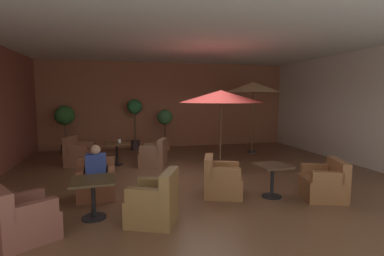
{
  "coord_description": "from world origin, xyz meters",
  "views": [
    {
      "loc": [
        -1.83,
        -7.24,
        2.07
      ],
      "look_at": [
        0.0,
        0.47,
        1.22
      ],
      "focal_mm": 26.92,
      "sensor_mm": 36.0,
      "label": 1
    }
  ],
  "objects_px": {
    "cafe_table_mid_center": "(272,174)",
    "iced_drink_cup": "(119,141)",
    "armchair_front_right_north": "(23,220)",
    "armchair_front_right_east": "(155,203)",
    "armchair_front_right_south": "(97,183)",
    "potted_tree_mid_left": "(165,124)",
    "potted_tree_left_corner": "(135,113)",
    "patio_umbrella_tall_red": "(253,88)",
    "patron_blue_shirt": "(96,164)",
    "armchair_front_left_north": "(79,155)",
    "patio_umbrella_center_beige": "(221,97)",
    "potted_tree_mid_right": "(65,119)",
    "armchair_mid_center_east": "(324,184)",
    "armchair_front_left_east": "(154,156)",
    "armchair_mid_center_north": "(221,181)",
    "cafe_table_front_right": "(93,189)",
    "cafe_table_front_left": "(117,147)"
  },
  "relations": [
    {
      "from": "cafe_table_mid_center",
      "to": "iced_drink_cup",
      "type": "distance_m",
      "value": 4.81
    },
    {
      "from": "armchair_front_right_north",
      "to": "armchair_front_right_east",
      "type": "xyz_separation_m",
      "value": [
        1.91,
        0.17,
        0.02
      ]
    },
    {
      "from": "armchair_front_right_south",
      "to": "potted_tree_mid_left",
      "type": "height_order",
      "value": "potted_tree_mid_left"
    },
    {
      "from": "armchair_front_right_east",
      "to": "potted_tree_left_corner",
      "type": "bearing_deg",
      "value": 90.42
    },
    {
      "from": "patio_umbrella_tall_red",
      "to": "patron_blue_shirt",
      "type": "bearing_deg",
      "value": -144.11
    },
    {
      "from": "patron_blue_shirt",
      "to": "potted_tree_left_corner",
      "type": "bearing_deg",
      "value": 79.53
    },
    {
      "from": "armchair_front_left_north",
      "to": "armchair_front_right_east",
      "type": "xyz_separation_m",
      "value": [
        1.84,
        -4.61,
        0.0
      ]
    },
    {
      "from": "patio_umbrella_tall_red",
      "to": "patio_umbrella_center_beige",
      "type": "height_order",
      "value": "patio_umbrella_tall_red"
    },
    {
      "from": "potted_tree_mid_right",
      "to": "patron_blue_shirt",
      "type": "bearing_deg",
      "value": -73.52
    },
    {
      "from": "potted_tree_left_corner",
      "to": "iced_drink_cup",
      "type": "height_order",
      "value": "potted_tree_left_corner"
    },
    {
      "from": "armchair_front_left_north",
      "to": "cafe_table_mid_center",
      "type": "bearing_deg",
      "value": -42.17
    },
    {
      "from": "patio_umbrella_center_beige",
      "to": "armchair_mid_center_east",
      "type": "bearing_deg",
      "value": -70.56
    },
    {
      "from": "armchair_mid_center_east",
      "to": "potted_tree_mid_left",
      "type": "distance_m",
      "value": 6.56
    },
    {
      "from": "armchair_front_right_east",
      "to": "potted_tree_mid_left",
      "type": "distance_m",
      "value": 6.54
    },
    {
      "from": "armchair_front_right_north",
      "to": "armchair_front_right_south",
      "type": "xyz_separation_m",
      "value": [
        0.87,
        1.66,
        -0.01
      ]
    },
    {
      "from": "potted_tree_mid_left",
      "to": "armchair_front_right_south",
      "type": "bearing_deg",
      "value": -113.3
    },
    {
      "from": "armchair_front_right_north",
      "to": "potted_tree_left_corner",
      "type": "height_order",
      "value": "potted_tree_left_corner"
    },
    {
      "from": "armchair_front_left_east",
      "to": "armchair_mid_center_north",
      "type": "xyz_separation_m",
      "value": [
        1.1,
        -2.98,
        0.01
      ]
    },
    {
      "from": "cafe_table_front_right",
      "to": "armchair_mid_center_east",
      "type": "bearing_deg",
      "value": -0.79
    },
    {
      "from": "cafe_table_front_left",
      "to": "armchair_mid_center_north",
      "type": "distance_m",
      "value": 4.02
    },
    {
      "from": "potted_tree_mid_right",
      "to": "patron_blue_shirt",
      "type": "height_order",
      "value": "potted_tree_mid_right"
    },
    {
      "from": "armchair_front_right_east",
      "to": "patio_umbrella_center_beige",
      "type": "distance_m",
      "value": 4.64
    },
    {
      "from": "armchair_front_right_east",
      "to": "armchair_mid_center_east",
      "type": "xyz_separation_m",
      "value": [
        3.5,
        0.35,
        -0.02
      ]
    },
    {
      "from": "armchair_front_right_north",
      "to": "iced_drink_cup",
      "type": "height_order",
      "value": "armchair_front_right_north"
    },
    {
      "from": "armchair_front_left_north",
      "to": "armchair_front_left_east",
      "type": "height_order",
      "value": "armchair_front_left_north"
    },
    {
      "from": "armchair_front_left_north",
      "to": "armchair_front_right_south",
      "type": "xyz_separation_m",
      "value": [
        0.8,
        -3.12,
        -0.03
      ]
    },
    {
      "from": "cafe_table_front_right",
      "to": "armchair_front_right_north",
      "type": "distance_m",
      "value": 1.1
    },
    {
      "from": "patio_umbrella_center_beige",
      "to": "patron_blue_shirt",
      "type": "height_order",
      "value": "patio_umbrella_center_beige"
    },
    {
      "from": "cafe_table_front_left",
      "to": "potted_tree_mid_left",
      "type": "bearing_deg",
      "value": 49.05
    },
    {
      "from": "armchair_front_right_north",
      "to": "potted_tree_left_corner",
      "type": "bearing_deg",
      "value": 75.06
    },
    {
      "from": "armchair_front_left_north",
      "to": "potted_tree_left_corner",
      "type": "xyz_separation_m",
      "value": [
        1.79,
        2.2,
        1.11
      ]
    },
    {
      "from": "potted_tree_mid_left",
      "to": "patio_umbrella_center_beige",
      "type": "bearing_deg",
      "value": -65.52
    },
    {
      "from": "patio_umbrella_tall_red",
      "to": "potted_tree_mid_right",
      "type": "xyz_separation_m",
      "value": [
        -6.7,
        1.31,
        -1.15
      ]
    },
    {
      "from": "armchair_front_right_north",
      "to": "patio_umbrella_center_beige",
      "type": "relative_size",
      "value": 0.41
    },
    {
      "from": "armchair_mid_center_east",
      "to": "potted_tree_mid_left",
      "type": "bearing_deg",
      "value": 111.84
    },
    {
      "from": "cafe_table_mid_center",
      "to": "armchair_front_right_east",
      "type": "bearing_deg",
      "value": -164.81
    },
    {
      "from": "armchair_front_left_east",
      "to": "armchair_mid_center_north",
      "type": "relative_size",
      "value": 0.98
    },
    {
      "from": "cafe_table_front_left",
      "to": "armchair_mid_center_east",
      "type": "relative_size",
      "value": 0.82
    },
    {
      "from": "armchair_mid_center_north",
      "to": "armchair_front_left_north",
      "type": "bearing_deg",
      "value": 132.85
    },
    {
      "from": "armchair_front_left_north",
      "to": "patio_umbrella_center_beige",
      "type": "xyz_separation_m",
      "value": [
        4.2,
        -1.03,
        1.76
      ]
    },
    {
      "from": "armchair_front_right_east",
      "to": "armchair_front_left_north",
      "type": "bearing_deg",
      "value": 111.73
    },
    {
      "from": "patio_umbrella_tall_red",
      "to": "patron_blue_shirt",
      "type": "height_order",
      "value": "patio_umbrella_tall_red"
    },
    {
      "from": "patio_umbrella_center_beige",
      "to": "potted_tree_left_corner",
      "type": "height_order",
      "value": "patio_umbrella_center_beige"
    },
    {
      "from": "patio_umbrella_center_beige",
      "to": "iced_drink_cup",
      "type": "relative_size",
      "value": 22.79
    },
    {
      "from": "patio_umbrella_tall_red",
      "to": "patio_umbrella_center_beige",
      "type": "bearing_deg",
      "value": -137.66
    },
    {
      "from": "armchair_mid_center_north",
      "to": "iced_drink_cup",
      "type": "bearing_deg",
      "value": 122.48
    },
    {
      "from": "potted_tree_left_corner",
      "to": "potted_tree_mid_right",
      "type": "relative_size",
      "value": 1.13
    },
    {
      "from": "armchair_front_right_south",
      "to": "potted_tree_mid_left",
      "type": "bearing_deg",
      "value": 66.7
    },
    {
      "from": "cafe_table_front_right",
      "to": "patio_umbrella_center_beige",
      "type": "relative_size",
      "value": 0.31
    },
    {
      "from": "patio_umbrella_tall_red",
      "to": "armchair_front_right_south",
      "type": "bearing_deg",
      "value": -144.38
    }
  ]
}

